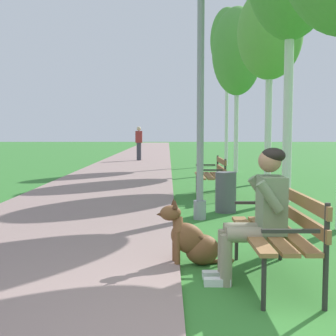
# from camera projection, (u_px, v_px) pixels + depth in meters

# --- Properties ---
(paved_path) EXTENTS (3.31, 60.00, 0.04)m
(paved_path) POSITION_uv_depth(u_px,v_px,m) (144.00, 155.00, 26.81)
(paved_path) COLOR gray
(paved_path) RESTS_ON ground
(park_bench_near) EXTENTS (0.55, 1.50, 0.85)m
(park_bench_near) POSITION_uv_depth(u_px,v_px,m) (281.00, 227.00, 4.12)
(park_bench_near) COLOR olive
(park_bench_near) RESTS_ON ground
(park_bench_mid) EXTENTS (0.55, 1.50, 0.85)m
(park_bench_mid) POSITION_uv_depth(u_px,v_px,m) (214.00, 173.00, 9.61)
(park_bench_mid) COLOR olive
(park_bench_mid) RESTS_ON ground
(person_seated_on_near_bench) EXTENTS (0.74, 0.49, 1.25)m
(person_seated_on_near_bench) POSITION_uv_depth(u_px,v_px,m) (260.00, 210.00, 4.08)
(person_seated_on_near_bench) COLOR gray
(person_seated_on_near_bench) RESTS_ON ground
(dog_brown) EXTENTS (0.83, 0.35, 0.71)m
(dog_brown) POSITION_uv_depth(u_px,v_px,m) (194.00, 241.00, 4.64)
(dog_brown) COLOR brown
(dog_brown) RESTS_ON ground
(lamp_post_near) EXTENTS (0.24, 0.24, 3.87)m
(lamp_post_near) POSITION_uv_depth(u_px,v_px,m) (202.00, 93.00, 6.95)
(lamp_post_near) COLOR gray
(lamp_post_near) RESTS_ON ground
(birch_tree_fourth) EXTENTS (1.74, 1.91, 5.28)m
(birch_tree_fourth) POSITION_uv_depth(u_px,v_px,m) (271.00, 34.00, 11.89)
(birch_tree_fourth) COLOR silver
(birch_tree_fourth) RESTS_ON ground
(birch_tree_fifth) EXTENTS (1.69, 1.79, 5.58)m
(birch_tree_fifth) POSITION_uv_depth(u_px,v_px,m) (238.00, 52.00, 14.95)
(birch_tree_fifth) COLOR silver
(birch_tree_fifth) RESTS_ON ground
(birch_tree_sixth) EXTENTS (1.42, 1.33, 6.52)m
(birch_tree_sixth) POSITION_uv_depth(u_px,v_px,m) (228.00, 41.00, 18.37)
(birch_tree_sixth) COLOR silver
(birch_tree_sixth) RESTS_ON ground
(litter_bin) EXTENTS (0.36, 0.36, 0.70)m
(litter_bin) POSITION_uv_depth(u_px,v_px,m) (227.00, 192.00, 7.72)
(litter_bin) COLOR #515156
(litter_bin) RESTS_ON ground
(pedestrian_distant) EXTENTS (0.32, 0.22, 1.65)m
(pedestrian_distant) POSITION_uv_depth(u_px,v_px,m) (140.00, 144.00, 21.22)
(pedestrian_distant) COLOR #383842
(pedestrian_distant) RESTS_ON ground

